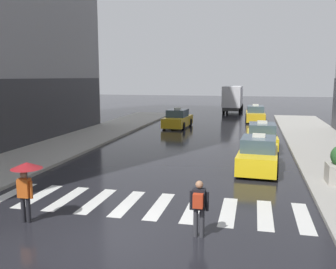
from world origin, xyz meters
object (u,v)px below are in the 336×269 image
at_px(taxi_fourth, 255,115).
at_px(taxi_third, 178,119).
at_px(pedestrian_with_backpack, 199,204).
at_px(pedestrian_with_umbrella, 26,176).
at_px(box_truck, 233,98).
at_px(taxi_second, 262,137).
at_px(taxi_lead, 258,155).

bearing_deg(taxi_fourth, taxi_third, -139.03).
bearing_deg(pedestrian_with_backpack, pedestrian_with_umbrella, -178.34).
xyz_separation_m(taxi_fourth, box_truck, (-2.81, 9.54, 1.13)).
xyz_separation_m(taxi_second, pedestrian_with_backpack, (-1.95, -13.88, 0.25)).
height_order(taxi_second, pedestrian_with_umbrella, pedestrian_with_umbrella).
bearing_deg(pedestrian_with_umbrella, taxi_third, 89.76).
distance_m(taxi_second, taxi_fourth, 14.50).
xyz_separation_m(taxi_lead, taxi_second, (0.25, 5.52, 0.00)).
xyz_separation_m(box_truck, pedestrian_with_umbrella, (-4.10, -38.08, -0.34)).
height_order(taxi_fourth, pedestrian_with_umbrella, pedestrian_with_umbrella).
relative_size(taxi_second, taxi_fourth, 0.99).
height_order(box_truck, pedestrian_with_backpack, box_truck).
distance_m(taxi_third, box_truck, 16.02).
xyz_separation_m(taxi_second, pedestrian_with_umbrella, (-7.30, -14.04, 0.79)).
height_order(taxi_lead, pedestrian_with_umbrella, pedestrian_with_umbrella).
height_order(box_truck, pedestrian_with_umbrella, box_truck).
relative_size(taxi_lead, pedestrian_with_umbrella, 2.39).
relative_size(taxi_fourth, box_truck, 0.61).
bearing_deg(taxi_fourth, pedestrian_with_backpack, -93.17).
relative_size(taxi_lead, taxi_fourth, 1.01).
relative_size(taxi_second, pedestrian_with_backpack, 2.76).
bearing_deg(taxi_fourth, taxi_lead, -89.63).
xyz_separation_m(taxi_lead, box_truck, (-2.94, 29.56, 1.13)).
bearing_deg(pedestrian_with_backpack, taxi_fourth, 86.83).
bearing_deg(taxi_third, pedestrian_with_backpack, -76.84).
bearing_deg(pedestrian_with_umbrella, box_truck, 83.85).
height_order(taxi_third, box_truck, box_truck).
bearing_deg(pedestrian_with_umbrella, taxi_second, 62.53).
distance_m(taxi_lead, taxi_second, 5.53).
xyz_separation_m(taxi_lead, pedestrian_with_backpack, (-1.70, -8.36, 0.25)).
relative_size(taxi_lead, taxi_second, 1.02).
bearing_deg(box_truck, taxi_second, -82.43).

